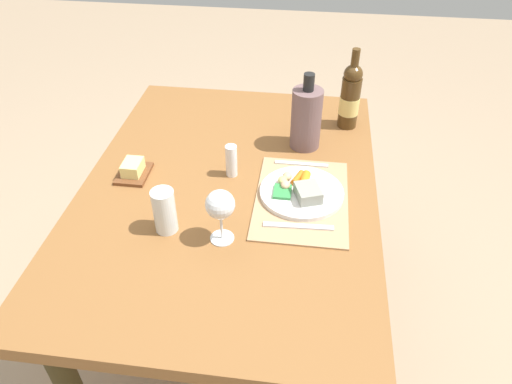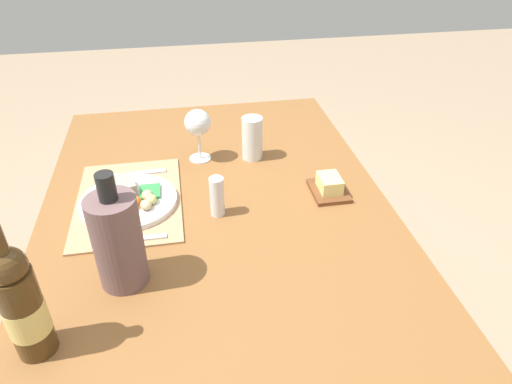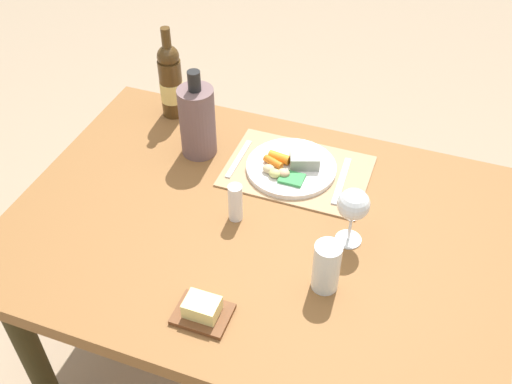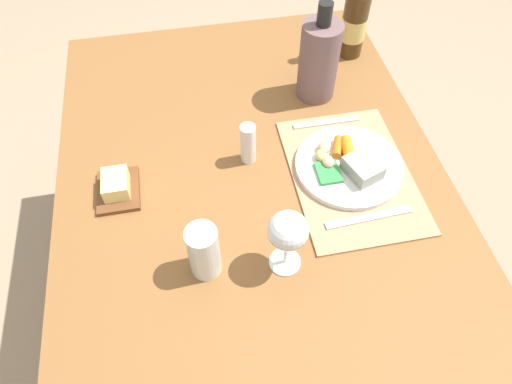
{
  "view_description": "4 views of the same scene",
  "coord_description": "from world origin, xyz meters",
  "px_view_note": "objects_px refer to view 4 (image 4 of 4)",
  "views": [
    {
      "loc": [
        -1.22,
        -0.25,
        1.7
      ],
      "look_at": [
        -0.05,
        -0.1,
        0.75
      ],
      "focal_mm": 33.66,
      "sensor_mm": 36.0,
      "label": 1
    },
    {
      "loc": [
        1.08,
        -0.08,
        1.49
      ],
      "look_at": [
        0.09,
        0.1,
        0.81
      ],
      "focal_mm": 32.66,
      "sensor_mm": 36.0,
      "label": 2
    },
    {
      "loc": [
        -0.39,
        1.06,
        1.88
      ],
      "look_at": [
        0.03,
        -0.07,
        0.78
      ],
      "focal_mm": 41.72,
      "sensor_mm": 36.0,
      "label": 3
    },
    {
      "loc": [
        -0.7,
        0.13,
        1.61
      ],
      "look_at": [
        -0.09,
        0.01,
        0.79
      ],
      "focal_mm": 31.97,
      "sensor_mm": 36.0,
      "label": 4
    }
  ],
  "objects_px": {
    "butter_dish": "(117,187)",
    "wine_bottle": "(355,17)",
    "water_tumbler": "(204,254)",
    "salt_shaker": "(249,143)",
    "cooler_bottle": "(319,60)",
    "dinner_plate": "(349,165)",
    "dining_table": "(253,199)",
    "knife": "(326,122)",
    "wine_glass": "(288,232)",
    "fork": "(369,217)"
  },
  "relations": [
    {
      "from": "butter_dish",
      "to": "dining_table",
      "type": "bearing_deg",
      "value": -92.6
    },
    {
      "from": "dining_table",
      "to": "dinner_plate",
      "type": "height_order",
      "value": "dinner_plate"
    },
    {
      "from": "dining_table",
      "to": "knife",
      "type": "relative_size",
      "value": 7.29
    },
    {
      "from": "water_tumbler",
      "to": "butter_dish",
      "type": "distance_m",
      "value": 0.31
    },
    {
      "from": "dining_table",
      "to": "wine_glass",
      "type": "bearing_deg",
      "value": -174.39
    },
    {
      "from": "fork",
      "to": "salt_shaker",
      "type": "relative_size",
      "value": 1.83
    },
    {
      "from": "butter_dish",
      "to": "wine_bottle",
      "type": "bearing_deg",
      "value": -59.57
    },
    {
      "from": "water_tumbler",
      "to": "butter_dish",
      "type": "bearing_deg",
      "value": 37.12
    },
    {
      "from": "fork",
      "to": "wine_glass",
      "type": "xyz_separation_m",
      "value": [
        -0.07,
        0.21,
        0.12
      ]
    },
    {
      "from": "knife",
      "to": "dinner_plate",
      "type": "bearing_deg",
      "value": -177.02
    },
    {
      "from": "water_tumbler",
      "to": "cooler_bottle",
      "type": "distance_m",
      "value": 0.63
    },
    {
      "from": "knife",
      "to": "water_tumbler",
      "type": "distance_m",
      "value": 0.53
    },
    {
      "from": "knife",
      "to": "wine_glass",
      "type": "relative_size",
      "value": 1.08
    },
    {
      "from": "wine_glass",
      "to": "fork",
      "type": "bearing_deg",
      "value": -71.4
    },
    {
      "from": "dining_table",
      "to": "fork",
      "type": "bearing_deg",
      "value": -126.17
    },
    {
      "from": "fork",
      "to": "salt_shaker",
      "type": "height_order",
      "value": "salt_shaker"
    },
    {
      "from": "knife",
      "to": "cooler_bottle",
      "type": "xyz_separation_m",
      "value": [
        0.13,
        -0.0,
        0.11
      ]
    },
    {
      "from": "fork",
      "to": "knife",
      "type": "height_order",
      "value": "same"
    },
    {
      "from": "dinner_plate",
      "to": "butter_dish",
      "type": "bearing_deg",
      "value": 86.2
    },
    {
      "from": "cooler_bottle",
      "to": "dinner_plate",
      "type": "bearing_deg",
      "value": -178.98
    },
    {
      "from": "dining_table",
      "to": "knife",
      "type": "height_order",
      "value": "knife"
    },
    {
      "from": "dining_table",
      "to": "cooler_bottle",
      "type": "xyz_separation_m",
      "value": [
        0.27,
        -0.23,
        0.21
      ]
    },
    {
      "from": "dining_table",
      "to": "butter_dish",
      "type": "relative_size",
      "value": 10.31
    },
    {
      "from": "water_tumbler",
      "to": "salt_shaker",
      "type": "bearing_deg",
      "value": -27.04
    },
    {
      "from": "knife",
      "to": "wine_bottle",
      "type": "bearing_deg",
      "value": -28.32
    },
    {
      "from": "dining_table",
      "to": "knife",
      "type": "bearing_deg",
      "value": -58.28
    },
    {
      "from": "water_tumbler",
      "to": "salt_shaker",
      "type": "relative_size",
      "value": 1.23
    },
    {
      "from": "water_tumbler",
      "to": "wine_glass",
      "type": "height_order",
      "value": "wine_glass"
    },
    {
      "from": "butter_dish",
      "to": "dinner_plate",
      "type": "bearing_deg",
      "value": -93.8
    },
    {
      "from": "dinner_plate",
      "to": "cooler_bottle",
      "type": "xyz_separation_m",
      "value": [
        0.3,
        0.01,
        0.1
      ]
    },
    {
      "from": "knife",
      "to": "wine_glass",
      "type": "xyz_separation_m",
      "value": [
        -0.39,
        0.21,
        0.12
      ]
    },
    {
      "from": "dinner_plate",
      "to": "knife",
      "type": "height_order",
      "value": "dinner_plate"
    },
    {
      "from": "cooler_bottle",
      "to": "salt_shaker",
      "type": "bearing_deg",
      "value": 132.71
    },
    {
      "from": "knife",
      "to": "salt_shaker",
      "type": "bearing_deg",
      "value": 109.78
    },
    {
      "from": "cooler_bottle",
      "to": "wine_glass",
      "type": "height_order",
      "value": "cooler_bottle"
    },
    {
      "from": "water_tumbler",
      "to": "wine_bottle",
      "type": "height_order",
      "value": "wine_bottle"
    },
    {
      "from": "fork",
      "to": "wine_glass",
      "type": "height_order",
      "value": "wine_glass"
    },
    {
      "from": "water_tumbler",
      "to": "wine_bottle",
      "type": "bearing_deg",
      "value": -38.77
    },
    {
      "from": "dinner_plate",
      "to": "wine_bottle",
      "type": "xyz_separation_m",
      "value": [
        0.46,
        -0.15,
        0.1
      ]
    },
    {
      "from": "knife",
      "to": "wine_bottle",
      "type": "height_order",
      "value": "wine_bottle"
    },
    {
      "from": "dining_table",
      "to": "wine_bottle",
      "type": "bearing_deg",
      "value": -41.75
    },
    {
      "from": "dinner_plate",
      "to": "water_tumbler",
      "type": "xyz_separation_m",
      "value": [
        -0.2,
        0.38,
        0.04
      ]
    },
    {
      "from": "butter_dish",
      "to": "wine_glass",
      "type": "distance_m",
      "value": 0.45
    },
    {
      "from": "knife",
      "to": "cooler_bottle",
      "type": "height_order",
      "value": "cooler_bottle"
    },
    {
      "from": "dinner_plate",
      "to": "wine_bottle",
      "type": "height_order",
      "value": "wine_bottle"
    },
    {
      "from": "cooler_bottle",
      "to": "fork",
      "type": "bearing_deg",
      "value": -179.24
    },
    {
      "from": "dinner_plate",
      "to": "salt_shaker",
      "type": "xyz_separation_m",
      "value": [
        0.08,
        0.23,
        0.04
      ]
    },
    {
      "from": "wine_glass",
      "to": "dinner_plate",
      "type": "bearing_deg",
      "value": -43.66
    },
    {
      "from": "fork",
      "to": "cooler_bottle",
      "type": "height_order",
      "value": "cooler_bottle"
    },
    {
      "from": "dining_table",
      "to": "water_tumbler",
      "type": "xyz_separation_m",
      "value": [
        -0.23,
        0.14,
        0.15
      ]
    }
  ]
}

